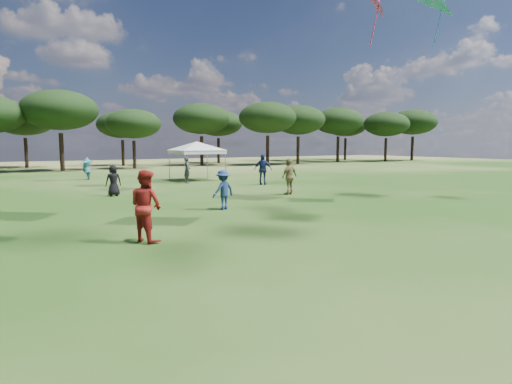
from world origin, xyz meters
The scene contains 3 objects.
tree_line centered at (2.39, 47.41, 5.42)m, with size 108.78×17.63×7.77m.
tent_right centered at (9.79, 27.86, 2.60)m, with size 6.37×6.37×3.03m.
festival_crowd centered at (-1.61, 21.63, 0.87)m, with size 29.05×22.93×1.93m.
Camera 1 is at (-2.53, 0.18, 2.59)m, focal length 30.00 mm.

